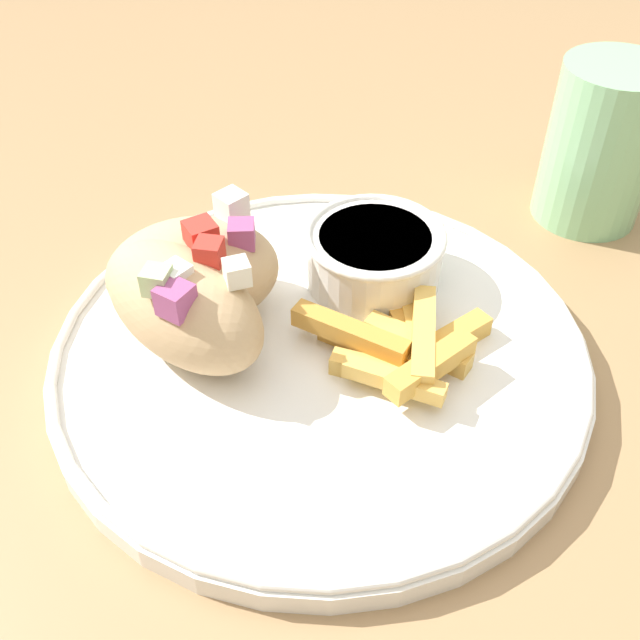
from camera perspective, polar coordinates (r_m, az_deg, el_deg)
The scene contains 7 objects.
table at distance 0.49m, azimuth 1.97°, elevation -9.09°, with size 1.36×1.36×0.72m.
plate at distance 0.43m, azimuth 0.00°, elevation -2.36°, with size 0.31×0.31×0.02m.
pita_sandwich_near at distance 0.42m, azimuth -10.37°, elevation 1.19°, with size 0.12×0.12×0.07m.
pita_sandwich_far at distance 0.44m, azimuth -9.59°, elevation 3.76°, with size 0.11×0.09×0.07m.
fries_pile at distance 0.42m, azimuth 6.58°, elevation -1.95°, with size 0.11×0.10×0.02m.
sauce_ramekin at distance 0.46m, azimuth 4.15°, elevation 5.05°, with size 0.09×0.09×0.04m.
water_glass at distance 0.57m, azimuth 20.49°, elevation 11.94°, with size 0.08×0.08×0.11m.
Camera 1 is at (-0.03, -0.30, 1.04)m, focal length 42.00 mm.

